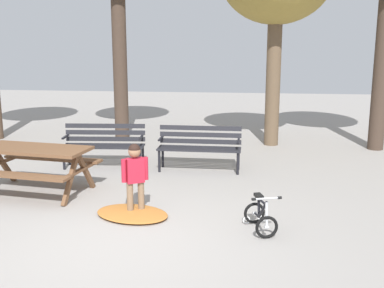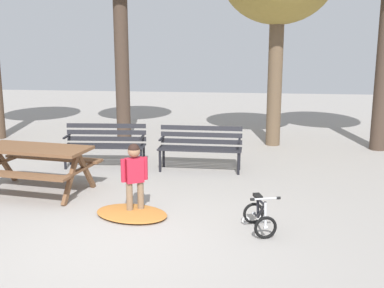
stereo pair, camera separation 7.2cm
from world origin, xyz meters
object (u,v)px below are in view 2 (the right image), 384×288
object	(u,v)px
park_bench_left	(200,144)
child_standing	(134,173)
park_bench_far_left	(105,142)
kids_bicycle	(259,216)
picnic_table	(35,157)

from	to	relation	value
park_bench_left	child_standing	distance (m)	2.61
park_bench_far_left	child_standing	world-z (taller)	child_standing
park_bench_left	kids_bicycle	bearing A→B (deg)	-69.34
picnic_table	child_standing	distance (m)	2.03
kids_bicycle	child_standing	bearing A→B (deg)	166.72
child_standing	kids_bicycle	size ratio (longest dim) A/B	1.68
child_standing	kids_bicycle	bearing A→B (deg)	-13.28
park_bench_far_left	kids_bicycle	distance (m)	4.23
picnic_table	kids_bicycle	distance (m)	3.86
picnic_table	park_bench_far_left	distance (m)	1.87
picnic_table	park_bench_far_left	world-z (taller)	park_bench_far_left
park_bench_left	child_standing	world-z (taller)	child_standing
child_standing	kids_bicycle	xyz separation A→B (m)	(1.78, -0.42, -0.41)
child_standing	picnic_table	bearing A→B (deg)	157.42
park_bench_left	kids_bicycle	size ratio (longest dim) A/B	2.58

